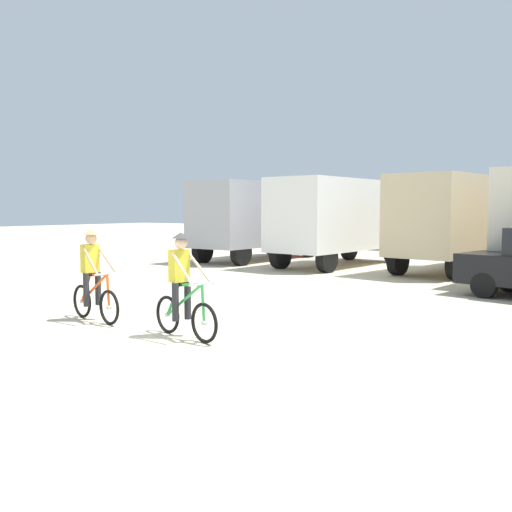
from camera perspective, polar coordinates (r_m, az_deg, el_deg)
ground_plane at (r=10.02m, az=-11.98°, el=-8.20°), size 120.00×120.00×0.00m
box_truck_grey_hauler at (r=24.75m, az=-0.06°, el=3.90°), size 2.72×6.86×3.35m
box_truck_white_box at (r=22.50m, az=8.04°, el=3.78°), size 2.99×6.94×3.35m
box_truck_tan_camper at (r=21.30m, az=19.45°, el=3.51°), size 3.40×7.04×3.35m
cyclist_cowboy_hat at (r=11.77m, az=-15.92°, el=-2.18°), size 1.71×0.55×1.82m
cyclist_near_camera at (r=9.93m, az=-7.30°, el=-3.29°), size 1.70×0.58×1.82m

